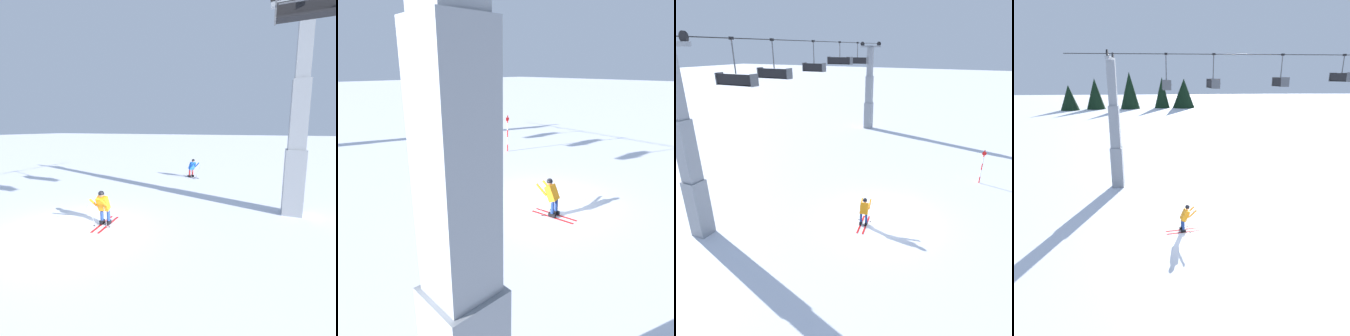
% 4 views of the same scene
% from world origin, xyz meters
% --- Properties ---
extents(ground_plane, '(260.00, 260.00, 0.00)m').
position_xyz_m(ground_plane, '(0.00, 0.00, 0.00)').
color(ground_plane, white).
extents(skier_carving_main, '(1.82, 0.78, 1.60)m').
position_xyz_m(skier_carving_main, '(-0.92, 0.88, 0.84)').
color(skier_carving_main, red).
rests_on(skier_carving_main, ground_plane).
extents(lift_tower_near, '(0.83, 2.88, 9.45)m').
position_xyz_m(lift_tower_near, '(-5.27, 8.00, 3.91)').
color(lift_tower_near, gray).
rests_on(lift_tower_near, ground_plane).
extents(haul_cable, '(29.78, 0.05, 0.05)m').
position_xyz_m(haul_cable, '(6.62, 8.00, 9.29)').
color(haul_cable, black).
extents(chairlift_seat_nearest, '(0.61, 2.44, 2.37)m').
position_xyz_m(chairlift_seat_nearest, '(-1.67, 8.00, 7.31)').
color(chairlift_seat_nearest, black).
extents(chairlift_seat_second, '(0.61, 2.26, 2.28)m').
position_xyz_m(chairlift_seat_second, '(1.56, 8.00, 7.40)').
color(chairlift_seat_second, black).
extents(chairlift_seat_middle, '(0.61, 1.74, 2.19)m').
position_xyz_m(chairlift_seat_middle, '(6.37, 8.00, 7.51)').
color(chairlift_seat_middle, black).
extents(chairlift_seat_fourth, '(0.61, 2.23, 1.86)m').
position_xyz_m(chairlift_seat_fourth, '(10.82, 8.00, 7.79)').
color(chairlift_seat_fourth, black).
extents(tree_line_ridge, '(33.58, 9.48, 9.11)m').
position_xyz_m(tree_line_ridge, '(-7.65, 65.97, 3.87)').
color(tree_line_ridge, black).
rests_on(tree_line_ridge, ground_plane).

